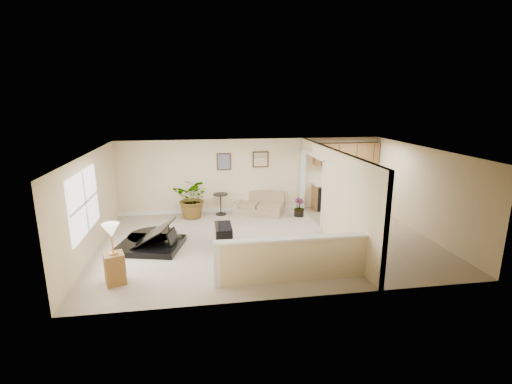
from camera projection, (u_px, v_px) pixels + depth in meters
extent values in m
plane|color=#BEAC94|center=(268.00, 241.00, 10.18)|extent=(9.00, 9.00, 0.00)
cube|color=beige|center=(252.00, 175.00, 12.75)|extent=(9.00, 0.04, 2.50)
cube|color=beige|center=(297.00, 238.00, 7.00)|extent=(9.00, 0.04, 2.50)
cube|color=beige|center=(90.00, 205.00, 9.20)|extent=(0.04, 6.00, 2.50)
cube|color=beige|center=(423.00, 191.00, 10.55)|extent=(0.04, 6.00, 2.50)
cube|color=silver|center=(268.00, 151.00, 9.57)|extent=(9.00, 6.00, 0.04)
cube|color=gray|center=(375.00, 235.00, 10.65)|extent=(2.70, 6.00, 0.01)
cube|color=beige|center=(350.00, 207.00, 8.99)|extent=(0.12, 3.60, 2.50)
cube|color=beige|center=(314.00, 148.00, 11.58)|extent=(0.12, 2.35, 0.40)
cube|color=beige|center=(295.00, 260.00, 7.88)|extent=(3.30, 0.12, 0.95)
cube|color=white|center=(295.00, 239.00, 7.76)|extent=(3.40, 0.22, 0.05)
cube|color=white|center=(217.00, 264.00, 7.63)|extent=(0.14, 0.14, 1.00)
cube|color=white|center=(84.00, 202.00, 8.67)|extent=(0.05, 2.15, 1.45)
cube|color=#3C2B15|center=(224.00, 162.00, 12.46)|extent=(0.48, 0.03, 0.58)
cube|color=#835368|center=(224.00, 162.00, 12.44)|extent=(0.40, 0.01, 0.50)
cube|color=#3C2B15|center=(261.00, 159.00, 12.63)|extent=(0.55, 0.03, 0.55)
cube|color=white|center=(261.00, 159.00, 12.61)|extent=(0.46, 0.01, 0.46)
cube|color=olive|center=(345.00, 196.00, 13.15)|extent=(2.30, 0.60, 0.90)
cube|color=beige|center=(346.00, 183.00, 13.03)|extent=(2.36, 0.65, 0.04)
cube|color=black|center=(323.00, 198.00, 13.03)|extent=(0.60, 0.60, 0.84)
cube|color=olive|center=(346.00, 154.00, 12.90)|extent=(2.30, 0.35, 0.75)
cube|color=black|center=(148.00, 218.00, 9.51)|extent=(1.84, 1.68, 0.32)
cylinder|color=black|center=(145.00, 212.00, 10.05)|extent=(1.34, 1.34, 0.32)
cube|color=silver|center=(185.00, 218.00, 9.66)|extent=(0.49, 1.10, 0.02)
cube|color=black|center=(144.00, 206.00, 9.52)|extent=(1.49, 1.50, 0.73)
cube|color=black|center=(223.00, 236.00, 9.81)|extent=(0.43, 0.85, 0.57)
cube|color=#9F8565|center=(259.00, 207.00, 12.64)|extent=(1.87, 1.53, 0.46)
cube|color=#9F8565|center=(257.00, 191.00, 12.86)|extent=(1.58, 0.88, 0.48)
cube|color=#9F8565|center=(238.00, 199.00, 12.45)|extent=(0.57, 0.92, 0.17)
cube|color=#9F8565|center=(280.00, 197.00, 12.67)|extent=(0.57, 0.92, 0.17)
cylinder|color=black|center=(221.00, 214.00, 12.55)|extent=(0.36, 0.36, 0.03)
cylinder|color=black|center=(221.00, 204.00, 12.46)|extent=(0.04, 0.04, 0.70)
cylinder|color=black|center=(220.00, 194.00, 12.38)|extent=(0.50, 0.50, 0.03)
cylinder|color=black|center=(194.00, 214.00, 12.18)|extent=(0.38, 0.38, 0.27)
imported|color=#184715|center=(193.00, 198.00, 12.05)|extent=(1.50, 1.41, 1.34)
cylinder|color=black|center=(299.00, 213.00, 12.34)|extent=(0.32, 0.32, 0.22)
imported|color=#184715|center=(299.00, 207.00, 12.30)|extent=(0.44, 0.44, 0.62)
cube|color=olive|center=(115.00, 269.00, 7.80)|extent=(0.50, 0.50, 0.67)
cylinder|color=#CD8A44|center=(113.00, 253.00, 7.71)|extent=(0.18, 0.18, 0.02)
cylinder|color=#CD8A44|center=(112.00, 243.00, 7.66)|extent=(0.03, 0.03, 0.45)
cone|color=#F5EDC8|center=(111.00, 230.00, 7.59)|extent=(0.36, 0.36, 0.29)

